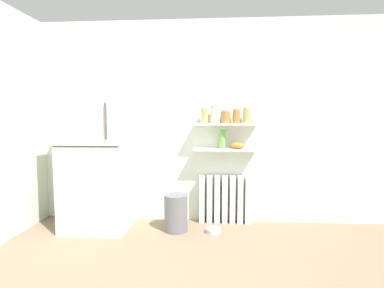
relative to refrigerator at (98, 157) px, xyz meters
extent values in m
plane|color=#7A6651|center=(1.34, -1.15, -0.87)|extent=(7.04, 7.04, 0.00)
cube|color=silver|center=(1.34, 0.40, 0.43)|extent=(7.04, 0.10, 2.60)
cube|color=silver|center=(0.00, 0.00, 0.00)|extent=(0.77, 0.69, 1.74)
cube|color=#262628|center=(0.00, -0.35, 0.17)|extent=(0.75, 0.01, 0.01)
cylinder|color=#4C4C51|center=(0.25, -0.37, 0.45)|extent=(0.02, 0.02, 0.40)
cube|color=white|center=(1.27, 0.27, -0.56)|extent=(0.07, 0.12, 0.61)
cube|color=white|center=(1.37, 0.27, -0.56)|extent=(0.07, 0.12, 0.61)
cube|color=white|center=(1.46, 0.27, -0.56)|extent=(0.07, 0.12, 0.61)
cube|color=white|center=(1.56, 0.27, -0.56)|extent=(0.07, 0.12, 0.61)
cube|color=white|center=(1.66, 0.27, -0.56)|extent=(0.07, 0.12, 0.61)
cube|color=white|center=(1.76, 0.27, -0.56)|extent=(0.07, 0.12, 0.61)
cube|color=white|center=(1.86, 0.27, -0.56)|extent=(0.07, 0.12, 0.61)
cube|color=white|center=(1.56, 0.24, 0.09)|extent=(0.80, 0.22, 0.02)
cube|color=white|center=(1.56, 0.24, 0.40)|extent=(0.80, 0.22, 0.02)
cylinder|color=tan|center=(1.30, 0.24, 0.50)|extent=(0.09, 0.09, 0.17)
cylinder|color=gray|center=(1.30, 0.24, 0.60)|extent=(0.08, 0.08, 0.02)
cylinder|color=beige|center=(1.43, 0.24, 0.52)|extent=(0.11, 0.11, 0.20)
cylinder|color=gray|center=(1.43, 0.24, 0.63)|extent=(0.10, 0.10, 0.02)
cylinder|color=olive|center=(1.56, 0.24, 0.49)|extent=(0.12, 0.12, 0.14)
cylinder|color=gray|center=(1.56, 0.24, 0.57)|extent=(0.11, 0.11, 0.02)
cylinder|color=olive|center=(1.69, 0.24, 0.50)|extent=(0.09, 0.09, 0.16)
cylinder|color=gray|center=(1.69, 0.24, 0.59)|extent=(0.08, 0.08, 0.02)
cylinder|color=tan|center=(1.83, 0.24, 0.50)|extent=(0.10, 0.10, 0.17)
cylinder|color=gray|center=(1.83, 0.24, 0.60)|extent=(0.09, 0.09, 0.02)
cylinder|color=#66A84C|center=(1.52, 0.24, 0.22)|extent=(0.08, 0.08, 0.24)
ellipsoid|color=orange|center=(1.72, 0.24, 0.14)|extent=(0.17, 0.17, 0.08)
cylinder|color=slate|center=(0.97, -0.06, -0.65)|extent=(0.28, 0.28, 0.44)
cylinder|color=#B7B7BC|center=(1.42, -0.09, -0.85)|extent=(0.18, 0.18, 0.05)
camera|label=1|loc=(1.42, -3.54, 0.50)|focal=28.04mm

